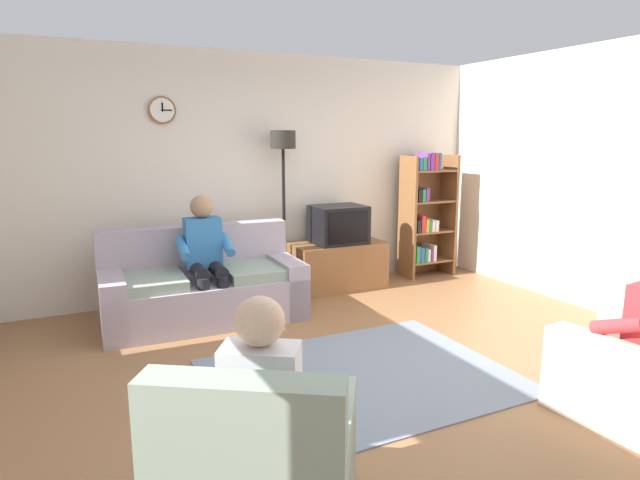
{
  "coord_description": "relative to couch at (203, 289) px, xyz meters",
  "views": [
    {
      "loc": [
        -2.09,
        -3.22,
        1.79
      ],
      "look_at": [
        -0.14,
        0.8,
        0.92
      ],
      "focal_mm": 30.07,
      "sensor_mm": 36.0,
      "label": 1
    }
  ],
  "objects": [
    {
      "name": "tv_stand",
      "position": [
        1.71,
        0.41,
        -0.04
      ],
      "size": [
        1.1,
        0.56,
        0.55
      ],
      "color": "brown",
      "rests_on": "ground_plane"
    },
    {
      "name": "tv",
      "position": [
        1.71,
        0.39,
        0.46
      ],
      "size": [
        0.6,
        0.49,
        0.44
      ],
      "color": "black",
      "rests_on": "tv_stand"
    },
    {
      "name": "armchair_near_window",
      "position": [
        -0.46,
        -2.98,
        -0.02
      ],
      "size": [
        1.15,
        1.17,
        0.9
      ],
      "color": "gray",
      "rests_on": "ground_plane"
    },
    {
      "name": "person_on_couch",
      "position": [
        0.01,
        -0.11,
        0.39
      ],
      "size": [
        0.52,
        0.54,
        1.24
      ],
      "color": "#3372B2",
      "rests_on": "ground_plane"
    },
    {
      "name": "ground_plane",
      "position": [
        0.91,
        -1.84,
        -0.31
      ],
      "size": [
        12.0,
        12.0,
        0.0
      ],
      "primitive_type": "plane",
      "color": "#8C603D"
    },
    {
      "name": "area_rug",
      "position": [
        0.75,
        -1.8,
        -0.31
      ],
      "size": [
        2.2,
        1.7,
        0.01
      ],
      "primitive_type": "cube",
      "color": "slate",
      "rests_on": "ground_plane"
    },
    {
      "name": "bookshelf",
      "position": [
        3.0,
        0.48,
        0.5
      ],
      "size": [
        0.68,
        0.36,
        1.59
      ],
      "color": "brown",
      "rests_on": "ground_plane"
    },
    {
      "name": "back_wall_assembly",
      "position": [
        0.91,
        0.82,
        1.04
      ],
      "size": [
        6.2,
        0.17,
        2.7
      ],
      "color": "silver",
      "rests_on": "ground_plane"
    },
    {
      "name": "couch",
      "position": [
        0.0,
        0.0,
        0.0
      ],
      "size": [
        1.93,
        0.94,
        0.9
      ],
      "color": "#A899A8",
      "rests_on": "ground_plane"
    },
    {
      "name": "person_in_left_armchair",
      "position": [
        -0.41,
        -2.91,
        0.29
      ],
      "size": [
        0.61,
        0.64,
        1.12
      ],
      "color": "silver",
      "rests_on": "ground_plane"
    },
    {
      "name": "person_in_right_armchair",
      "position": [
        2.05,
        -3.03,
        0.29
      ],
      "size": [
        0.54,
        0.56,
        1.12
      ],
      "color": "red",
      "rests_on": "ground_plane"
    },
    {
      "name": "floor_lamp",
      "position": [
        1.07,
        0.51,
        1.14
      ],
      "size": [
        0.28,
        0.28,
        1.85
      ],
      "color": "black",
      "rests_on": "ground_plane"
    }
  ]
}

